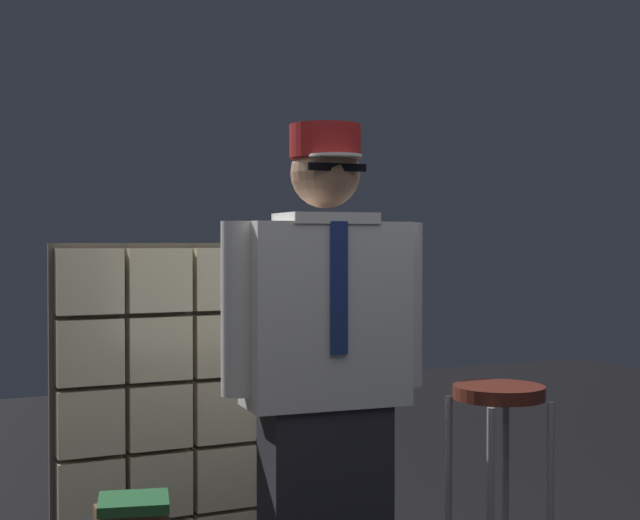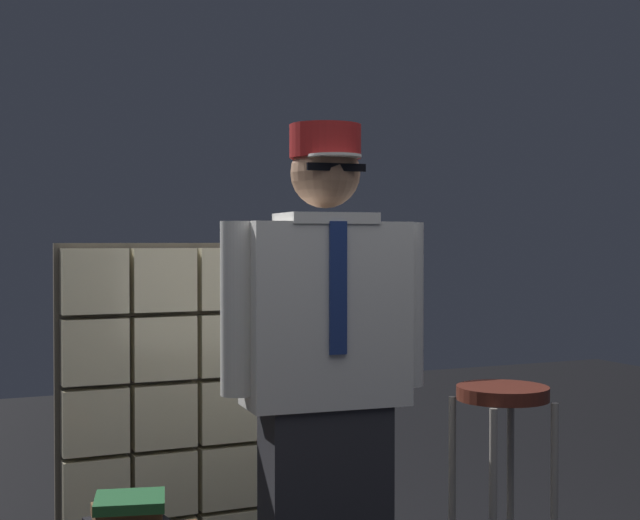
# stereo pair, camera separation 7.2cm
# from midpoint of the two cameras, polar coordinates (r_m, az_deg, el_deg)

# --- Properties ---
(glass_block_wall) EXTENTS (1.37, 0.10, 1.37)m
(glass_block_wall) POSITION_cam_midpoint_polar(r_m,az_deg,el_deg) (3.77, -6.69, -9.40)
(glass_block_wall) COLOR beige
(glass_block_wall) RESTS_ON ground
(standing_person) EXTENTS (0.69, 0.31, 1.73)m
(standing_person) POSITION_cam_midpoint_polar(r_m,az_deg,el_deg) (2.93, -0.38, -7.76)
(standing_person) COLOR #28282D
(standing_person) RESTS_ON ground
(bar_stool) EXTENTS (0.34, 0.34, 0.82)m
(bar_stool) POSITION_cam_midpoint_polar(r_m,az_deg,el_deg) (3.48, 10.60, -11.24)
(bar_stool) COLOR #592319
(bar_stool) RESTS_ON ground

